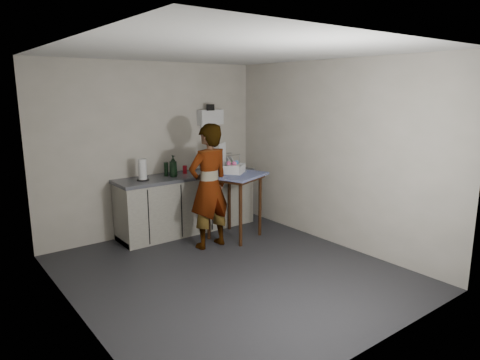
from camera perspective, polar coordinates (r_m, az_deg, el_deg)
ground at (r=5.36m, az=-1.21°, el=-12.16°), size 4.00×4.00×0.00m
wall_back at (r=6.66m, az=-11.47°, el=4.06°), size 3.60×0.02×2.60m
wall_right at (r=6.18m, az=12.25°, el=3.43°), size 0.02×4.00×2.60m
wall_left at (r=4.19m, az=-21.43°, el=-1.13°), size 0.02×4.00×2.60m
ceiling at (r=4.91m, az=-1.35°, el=16.70°), size 3.60×4.00×0.01m
kitchen_counter at (r=6.77m, az=-7.03°, el=-3.22°), size 2.24×0.62×0.91m
wall_shelf at (r=7.05m, az=-3.99°, el=8.34°), size 0.42×0.18×0.37m
side_table at (r=6.31m, az=-0.73°, el=-0.26°), size 0.97×0.97×0.98m
standing_man at (r=5.94m, az=-4.16°, el=-0.87°), size 0.66×0.45×1.75m
soap_bottle at (r=6.46m, az=-8.90°, el=1.85°), size 0.13×0.13×0.32m
soda_can at (r=6.70m, az=-7.36°, el=1.39°), size 0.06×0.06×0.12m
dark_bottle at (r=6.52m, az=-9.82°, el=1.42°), size 0.06×0.06×0.21m
paper_towel at (r=6.28m, az=-12.88°, el=1.27°), size 0.17×0.17×0.31m
dish_rack at (r=7.01m, az=-1.71°, el=1.93°), size 0.36×0.27×0.25m
bakery_box at (r=6.33m, az=-1.15°, el=1.84°), size 0.44×0.44×0.44m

